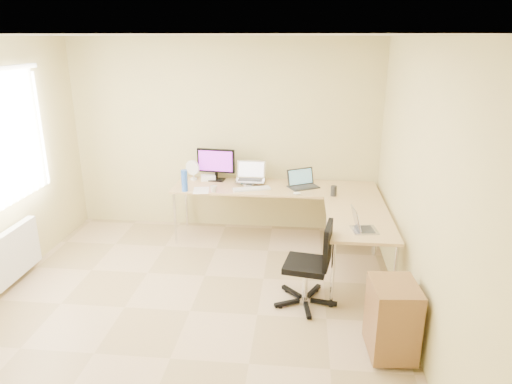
# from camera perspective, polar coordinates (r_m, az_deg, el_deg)

# --- Properties ---
(floor) EXTENTS (4.50, 4.50, 0.00)m
(floor) POSITION_cam_1_polar(r_m,az_deg,el_deg) (4.80, -8.12, -14.29)
(floor) COLOR tan
(floor) RESTS_ON ground
(ceiling) EXTENTS (4.50, 4.50, 0.00)m
(ceiling) POSITION_cam_1_polar(r_m,az_deg,el_deg) (4.04, -9.87, 18.47)
(ceiling) COLOR white
(ceiling) RESTS_ON ground
(wall_back) EXTENTS (4.50, 0.00, 4.50)m
(wall_back) POSITION_cam_1_polar(r_m,az_deg,el_deg) (6.37, -3.93, 6.86)
(wall_back) COLOR tan
(wall_back) RESTS_ON ground
(wall_front) EXTENTS (4.50, 0.00, 4.50)m
(wall_front) POSITION_cam_1_polar(r_m,az_deg,el_deg) (2.34, -23.06, -16.52)
(wall_front) COLOR tan
(wall_front) RESTS_ON ground
(wall_right) EXTENTS (0.00, 4.50, 4.50)m
(wall_right) POSITION_cam_1_polar(r_m,az_deg,el_deg) (4.24, 19.75, -0.26)
(wall_right) COLOR tan
(wall_right) RESTS_ON ground
(desk_main) EXTENTS (2.65, 0.70, 0.73)m
(desk_main) POSITION_cam_1_polar(r_m,az_deg,el_deg) (6.17, 2.31, -2.55)
(desk_main) COLOR tan
(desk_main) RESTS_ON ground
(desk_return) EXTENTS (0.70, 1.30, 0.73)m
(desk_return) POSITION_cam_1_polar(r_m,az_deg,el_deg) (5.29, 12.31, -6.77)
(desk_return) COLOR tan
(desk_return) RESTS_ON ground
(monitor) EXTENTS (0.53, 0.22, 0.44)m
(monitor) POSITION_cam_1_polar(r_m,az_deg,el_deg) (6.28, -4.94, 3.37)
(monitor) COLOR black
(monitor) RESTS_ON desk_main
(book_stack) EXTENTS (0.26, 0.31, 0.04)m
(book_stack) POSITION_cam_1_polar(r_m,az_deg,el_deg) (6.27, -1.17, 1.53)
(book_stack) COLOR #177E7A
(book_stack) RESTS_ON desk_main
(laptop_center) EXTENTS (0.39, 0.30, 0.25)m
(laptop_center) POSITION_cam_1_polar(r_m,az_deg,el_deg) (6.11, -0.72, 2.52)
(laptop_center) COLOR silver
(laptop_center) RESTS_ON desk_main
(laptop_black) EXTENTS (0.46, 0.42, 0.24)m
(laptop_black) POSITION_cam_1_polar(r_m,az_deg,el_deg) (6.01, 5.88, 1.63)
(laptop_black) COLOR black
(laptop_black) RESTS_ON desk_main
(keyboard) EXTENTS (0.50, 0.28, 0.02)m
(keyboard) POSITION_cam_1_polar(r_m,az_deg,el_deg) (5.92, -0.55, 0.39)
(keyboard) COLOR silver
(keyboard) RESTS_ON desk_main
(mouse) EXTENTS (0.10, 0.07, 0.03)m
(mouse) POSITION_cam_1_polar(r_m,az_deg,el_deg) (5.76, 5.06, -0.15)
(mouse) COLOR white
(mouse) RESTS_ON desk_main
(mug) EXTENTS (0.09, 0.09, 0.08)m
(mug) POSITION_cam_1_polar(r_m,az_deg,el_deg) (5.85, -5.24, 0.39)
(mug) COLOR silver
(mug) RESTS_ON desk_main
(cd_stack) EXTENTS (0.17, 0.17, 0.03)m
(cd_stack) POSITION_cam_1_polar(r_m,az_deg,el_deg) (6.06, -0.95, 0.88)
(cd_stack) COLOR #B7B8C6
(cd_stack) RESTS_ON desk_main
(water_bottle) EXTENTS (0.09, 0.09, 0.28)m
(water_bottle) POSITION_cam_1_polar(r_m,az_deg,el_deg) (5.90, -8.79, 1.39)
(water_bottle) COLOR blue
(water_bottle) RESTS_ON desk_main
(papers) EXTENTS (0.23, 0.30, 0.01)m
(papers) POSITION_cam_1_polar(r_m,az_deg,el_deg) (5.93, -6.77, 0.20)
(papers) COLOR white
(papers) RESTS_ON desk_main
(white_box) EXTENTS (0.22, 0.18, 0.07)m
(white_box) POSITION_cam_1_polar(r_m,az_deg,el_deg) (6.35, -5.90, 1.78)
(white_box) COLOR white
(white_box) RESTS_ON desk_main
(desk_fan) EXTENTS (0.26, 0.26, 0.26)m
(desk_fan) POSITION_cam_1_polar(r_m,az_deg,el_deg) (6.37, -7.70, 2.63)
(desk_fan) COLOR white
(desk_fan) RESTS_ON desk_main
(black_cup) EXTENTS (0.08, 0.08, 0.13)m
(black_cup) POSITION_cam_1_polar(r_m,az_deg,el_deg) (5.76, 9.53, 0.13)
(black_cup) COLOR #262626
(black_cup) RESTS_ON desk_main
(laptop_return) EXTENTS (0.32, 0.27, 0.20)m
(laptop_return) POSITION_cam_1_polar(r_m,az_deg,el_deg) (4.78, 13.27, -3.56)
(laptop_return) COLOR #ADADC2
(laptop_return) RESTS_ON desk_return
(office_chair) EXTENTS (0.62, 0.62, 0.89)m
(office_chair) POSITION_cam_1_polar(r_m,az_deg,el_deg) (4.67, 6.18, -8.15)
(office_chair) COLOR black
(office_chair) RESTS_ON ground
(cabinet) EXTENTS (0.40, 0.48, 0.63)m
(cabinet) POSITION_cam_1_polar(r_m,az_deg,el_deg) (4.16, 16.40, -14.68)
(cabinet) COLOR brown
(cabinet) RESTS_ON ground
(radiator) EXTENTS (0.09, 0.80, 0.55)m
(radiator) POSITION_cam_1_polar(r_m,az_deg,el_deg) (5.74, -27.52, -6.61)
(radiator) COLOR white
(radiator) RESTS_ON ground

